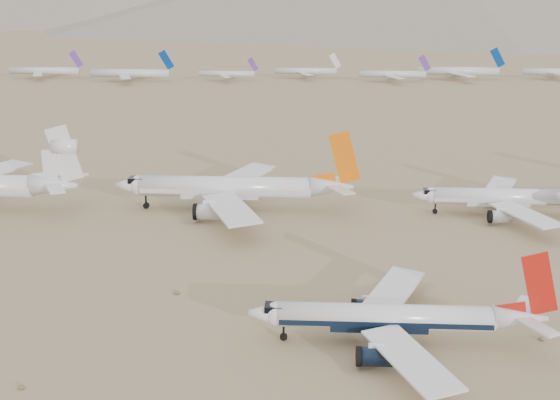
# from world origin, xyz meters

# --- Properties ---
(ground) EXTENTS (7000.00, 7000.00, 0.00)m
(ground) POSITION_xyz_m (0.00, 0.00, 0.00)
(ground) COLOR #7E6549
(ground) RESTS_ON ground
(main_airliner) EXTENTS (40.20, 39.27, 14.19)m
(main_airliner) POSITION_xyz_m (3.80, -0.39, 3.90)
(main_airliner) COLOR white
(main_airliner) RESTS_ON ground
(row2_gold_tail) EXTENTS (40.58, 39.68, 14.45)m
(row2_gold_tail) POSITION_xyz_m (34.45, 60.18, 4.04)
(row2_gold_tail) COLOR white
(row2_gold_tail) RESTS_ON ground
(row2_orange_tail) EXTENTS (51.84, 50.71, 18.49)m
(row2_orange_tail) POSITION_xyz_m (-26.13, 60.50, 5.19)
(row2_orange_tail) COLOR white
(row2_orange_tail) RESTS_ON ground
(distant_storage_row) EXTENTS (666.23, 62.29, 15.90)m
(distant_storage_row) POSITION_xyz_m (75.70, 300.69, 4.42)
(distant_storage_row) COLOR silver
(distant_storage_row) RESTS_ON ground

